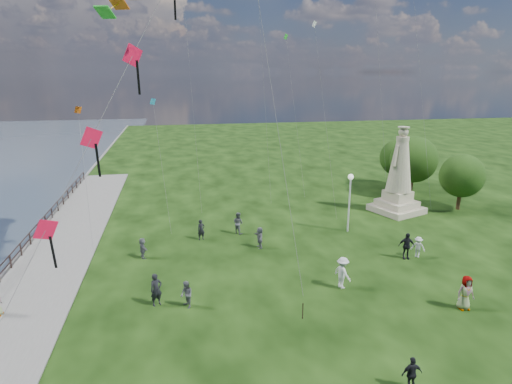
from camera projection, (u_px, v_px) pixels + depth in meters
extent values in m
cube|color=slate|center=(31.00, 296.00, 24.18)|extent=(5.00, 60.00, 0.10)
cylinder|color=black|center=(11.00, 262.00, 27.43)|extent=(0.11, 0.11, 1.00)
cylinder|color=black|center=(21.00, 250.00, 29.32)|extent=(0.11, 0.11, 1.00)
cylinder|color=black|center=(30.00, 239.00, 31.21)|extent=(0.11, 0.11, 1.00)
cylinder|color=black|center=(38.00, 230.00, 33.10)|extent=(0.11, 0.11, 1.00)
cylinder|color=black|center=(45.00, 221.00, 34.99)|extent=(0.11, 0.11, 1.00)
cylinder|color=black|center=(52.00, 214.00, 36.89)|extent=(0.11, 0.11, 1.00)
cylinder|color=black|center=(58.00, 207.00, 38.78)|extent=(0.11, 0.11, 1.00)
cylinder|color=black|center=(63.00, 200.00, 40.67)|extent=(0.11, 0.11, 1.00)
cylinder|color=black|center=(68.00, 195.00, 42.56)|extent=(0.11, 0.11, 1.00)
cylinder|color=black|center=(72.00, 190.00, 44.45)|extent=(0.11, 0.11, 1.00)
cylinder|color=black|center=(76.00, 185.00, 46.34)|extent=(0.11, 0.11, 1.00)
cylinder|color=black|center=(80.00, 180.00, 48.24)|extent=(0.11, 0.11, 1.00)
cylinder|color=black|center=(84.00, 176.00, 50.13)|extent=(0.11, 0.11, 1.00)
cube|color=tan|center=(396.00, 209.00, 38.91)|extent=(4.89, 4.89, 0.54)
cube|color=tan|center=(397.00, 203.00, 38.76)|extent=(3.73, 3.73, 0.54)
cube|color=tan|center=(398.00, 195.00, 38.57)|extent=(2.56, 2.56, 0.90)
cylinder|color=tan|center=(403.00, 139.00, 37.17)|extent=(1.40, 1.40, 0.36)
sphere|color=tan|center=(403.00, 132.00, 37.02)|extent=(0.83, 0.83, 0.83)
cylinder|color=tan|center=(404.00, 127.00, 36.91)|extent=(0.99, 0.99, 0.09)
cylinder|color=silver|center=(349.00, 205.00, 33.59)|extent=(0.13, 0.13, 4.35)
sphere|color=white|center=(351.00, 177.00, 32.97)|extent=(0.44, 0.44, 0.44)
cylinder|color=#382314|center=(411.00, 185.00, 43.70)|extent=(0.36, 0.36, 2.34)
sphere|color=#1B380F|center=(414.00, 159.00, 42.99)|extent=(4.68, 4.68, 4.68)
cylinder|color=#382314|center=(459.00, 199.00, 39.41)|extent=(0.36, 0.36, 1.97)
sphere|color=#1B380F|center=(462.00, 176.00, 38.81)|extent=(3.94, 3.94, 3.94)
cylinder|color=#382314|center=(397.00, 178.00, 47.26)|extent=(0.36, 0.36, 2.02)
sphere|color=#1B380F|center=(399.00, 157.00, 46.65)|extent=(4.05, 4.05, 4.05)
imported|color=black|center=(156.00, 290.00, 23.12)|extent=(0.80, 0.69, 1.84)
imported|color=#595960|center=(187.00, 295.00, 22.93)|extent=(0.71, 0.86, 1.51)
imported|color=silver|center=(342.00, 273.00, 25.00)|extent=(1.05, 1.38, 1.91)
imported|color=black|center=(412.00, 374.00, 16.96)|extent=(0.87, 0.45, 1.47)
imported|color=#595960|center=(465.00, 293.00, 22.73)|extent=(0.96, 0.61, 1.91)
imported|color=#595960|center=(143.00, 248.00, 29.11)|extent=(0.91, 1.45, 1.45)
imported|color=black|center=(201.00, 230.00, 32.26)|extent=(0.66, 0.52, 1.58)
imported|color=#595960|center=(238.00, 223.00, 33.50)|extent=(0.94, 0.98, 1.74)
imported|color=silver|center=(418.00, 247.00, 29.26)|extent=(1.05, 0.96, 1.46)
imported|color=black|center=(406.00, 246.00, 28.95)|extent=(1.18, 0.78, 1.85)
imported|color=#595960|center=(260.00, 237.00, 30.81)|extent=(0.71, 1.49, 1.56)
cube|color=#F40E3A|center=(46.00, 230.00, 16.96)|extent=(0.87, 0.64, 1.03)
cube|color=black|center=(53.00, 252.00, 17.15)|extent=(0.10, 0.28, 1.48)
cube|color=#F40E3A|center=(92.00, 138.00, 17.90)|extent=(0.87, 0.64, 1.03)
cube|color=black|center=(98.00, 161.00, 18.09)|extent=(0.10, 0.28, 1.48)
cube|color=#F40E3A|center=(133.00, 55.00, 18.84)|extent=(0.87, 0.64, 1.03)
cube|color=black|center=(138.00, 78.00, 19.04)|extent=(0.10, 0.28, 1.48)
cube|color=black|center=(175.00, 3.00, 19.98)|extent=(0.10, 0.28, 1.48)
cylinder|color=black|center=(303.00, 311.00, 21.93)|extent=(0.06, 0.06, 0.90)
cube|color=#D9500E|center=(119.00, 3.00, 13.09)|extent=(0.61, 0.67, 0.30)
cube|color=green|center=(105.00, 12.00, 12.70)|extent=(0.60, 0.66, 0.31)
cube|color=teal|center=(153.00, 102.00, 35.38)|extent=(0.51, 0.39, 0.57)
cylinder|color=#595959|center=(162.00, 166.00, 34.44)|extent=(1.02, 5.01, 9.88)
cube|color=silver|center=(314.00, 24.00, 37.04)|extent=(0.51, 0.39, 0.57)
cylinder|color=#595959|center=(325.00, 121.00, 36.96)|extent=(1.02, 5.02, 16.24)
cylinder|color=#595959|center=(380.00, 80.00, 37.94)|extent=(1.02, 5.02, 23.04)
cylinder|color=#595959|center=(189.00, 61.00, 37.13)|extent=(1.02, 5.02, 26.35)
cube|color=green|center=(286.00, 37.00, 43.57)|extent=(0.51, 0.39, 0.57)
cylinder|color=#595959|center=(295.00, 117.00, 43.41)|extent=(1.02, 5.02, 15.71)
cube|color=#D9500E|center=(78.00, 110.00, 31.33)|extent=(0.51, 0.39, 0.57)
cylinder|color=#595959|center=(86.00, 181.00, 30.35)|extent=(1.02, 5.01, 9.56)
cylinder|color=#595959|center=(261.00, 48.00, 39.61)|extent=(1.02, 5.02, 28.68)
cylinder|color=#595959|center=(422.00, 101.00, 39.17)|extent=(1.02, 5.02, 19.34)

